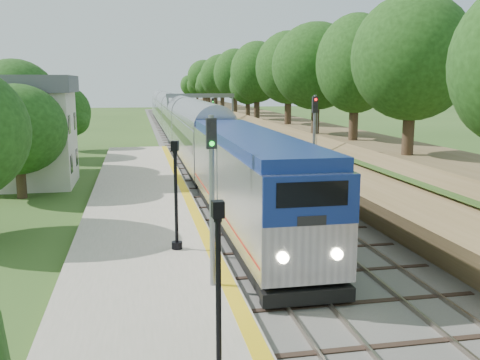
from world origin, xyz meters
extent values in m
cube|color=#4C4944|center=(2.00, 60.00, 0.06)|extent=(9.50, 170.00, 0.12)
cube|color=gray|center=(-0.72, 60.00, 0.20)|extent=(0.08, 170.00, 0.16)
cube|color=gray|center=(0.72, 60.00, 0.20)|extent=(0.08, 170.00, 0.16)
cube|color=gray|center=(3.28, 60.00, 0.20)|extent=(0.08, 170.00, 0.16)
cube|color=gray|center=(4.72, 60.00, 0.20)|extent=(0.08, 170.00, 0.16)
cube|color=#9C957E|center=(-5.20, 16.00, 0.19)|extent=(6.40, 68.00, 0.38)
cube|color=gold|center=(-2.35, 16.00, 0.39)|extent=(0.55, 68.00, 0.01)
cube|color=brown|center=(11.50, 60.00, 1.50)|extent=(9.00, 170.00, 3.00)
cube|color=brown|center=(7.60, 60.00, 1.30)|extent=(4.47, 170.00, 4.54)
cylinder|color=#332316|center=(10.00, 60.00, 4.31)|extent=(0.60, 0.60, 2.62)
sphere|color=#17350E|center=(10.00, 60.00, 7.88)|extent=(5.70, 5.70, 5.70)
cylinder|color=#332316|center=(10.00, 110.00, 4.31)|extent=(0.60, 0.60, 2.62)
sphere|color=#17350E|center=(10.00, 110.00, 7.88)|extent=(5.70, 5.70, 5.70)
cube|color=beige|center=(-14.00, 30.00, 3.40)|extent=(8.00, 6.00, 6.80)
cube|color=#52545A|center=(-14.00, 30.00, 7.40)|extent=(8.60, 6.60, 1.20)
cube|color=black|center=(-9.99, 28.20, 1.80)|extent=(0.05, 1.10, 1.30)
cube|color=black|center=(-9.99, 31.80, 1.80)|extent=(0.05, 1.10, 1.30)
cube|color=black|center=(-9.99, 28.20, 4.60)|extent=(0.05, 1.10, 1.30)
cube|color=black|center=(-9.99, 31.80, 4.60)|extent=(0.05, 1.10, 1.30)
cylinder|color=slate|center=(-1.50, 55.00, 3.10)|extent=(0.24, 0.24, 6.20)
cylinder|color=slate|center=(6.50, 55.00, 3.10)|extent=(0.24, 0.24, 6.20)
cube|color=slate|center=(2.50, 55.00, 5.95)|extent=(8.40, 0.25, 0.50)
cube|color=black|center=(0.00, 54.85, 5.20)|extent=(0.30, 0.20, 0.90)
cube|color=black|center=(4.00, 54.85, 5.20)|extent=(0.30, 0.20, 0.90)
cylinder|color=#332316|center=(-12.00, 26.00, 1.22)|extent=(0.60, 0.60, 2.45)
sphere|color=#17350E|center=(-12.00, 26.00, 4.55)|extent=(5.32, 5.32, 5.32)
cylinder|color=#332316|center=(-12.00, 42.00, 1.22)|extent=(0.60, 0.60, 2.45)
sphere|color=#17350E|center=(-12.00, 42.00, 4.55)|extent=(5.32, 5.32, 5.32)
cube|color=black|center=(0.00, 14.56, 0.60)|extent=(2.98, 18.64, 0.65)
cube|color=#B7BAC1|center=(0.00, 14.56, 2.76)|extent=(3.24, 19.41, 3.67)
cube|color=navy|center=(0.00, 14.56, 4.83)|extent=(3.11, 18.64, 0.47)
cube|color=navy|center=(0.00, 4.82, 3.79)|extent=(3.20, 0.10, 1.62)
cube|color=black|center=(0.00, 4.78, 4.00)|extent=(2.37, 0.06, 0.81)
cube|color=#AF2311|center=(0.00, 14.56, 1.52)|extent=(3.26, 19.02, 0.11)
cube|color=#B7BAC1|center=(0.00, 35.65, 2.38)|extent=(3.24, 21.57, 4.21)
cube|color=#B7BAC1|center=(0.00, 57.82, 2.38)|extent=(3.24, 21.57, 4.21)
cube|color=#B7BAC1|center=(0.00, 79.99, 2.38)|extent=(3.24, 21.57, 4.21)
cube|color=#B7BAC1|center=(0.00, 102.16, 2.38)|extent=(3.24, 21.57, 4.21)
cylinder|color=black|center=(-3.61, 0.88, 2.46)|extent=(0.14, 0.14, 3.86)
cube|color=black|center=(-3.61, 0.88, 4.59)|extent=(0.29, 0.29, 0.40)
cube|color=silver|center=(-3.61, 0.88, 4.59)|extent=(0.21, 0.21, 0.30)
cylinder|color=black|center=(-3.82, 11.38, 0.54)|extent=(0.46, 0.46, 0.32)
cylinder|color=black|center=(-3.82, 11.38, 2.60)|extent=(0.15, 0.15, 4.12)
cube|color=black|center=(-3.82, 11.38, 4.87)|extent=(0.37, 0.37, 0.42)
cube|color=silver|center=(-3.82, 11.38, 4.87)|extent=(0.26, 0.26, 0.32)
cylinder|color=slate|center=(-2.90, 6.93, 3.39)|extent=(0.19, 0.19, 6.02)
cube|color=black|center=(-2.90, 6.93, 5.78)|extent=(0.35, 0.23, 1.04)
cylinder|color=#0CE526|center=(-2.90, 6.80, 5.78)|extent=(0.17, 0.06, 0.17)
cylinder|color=slate|center=(6.20, 22.81, 3.41)|extent=(0.19, 0.19, 6.58)
cube|color=black|center=(6.20, 22.81, 6.06)|extent=(0.36, 0.23, 1.06)
cylinder|color=#FF0C0C|center=(6.20, 22.68, 6.06)|extent=(0.17, 0.06, 0.17)
camera|label=1|loc=(-5.39, -10.97, 7.45)|focal=40.00mm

